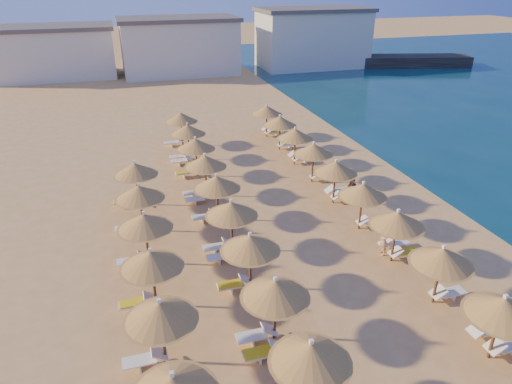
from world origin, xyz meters
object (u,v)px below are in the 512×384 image
object	(u,v)px
beachgoer_b	(351,191)
beachgoer_a	(384,240)
parasol_row_west	(231,210)
parasol_row_east	(363,191)
jetty	(367,61)

from	to	relation	value
beachgoer_b	beachgoer_a	world-z (taller)	beachgoer_b
parasol_row_west	parasol_row_east	bearing A→B (deg)	0.00
parasol_row_east	parasol_row_west	bearing A→B (deg)	180.00
parasol_row_east	beachgoer_a	xyz separation A→B (m)	(-0.12, -2.59, -1.44)
jetty	parasol_row_west	distance (m)	52.38
parasol_row_east	beachgoer_a	distance (m)	2.97
parasol_row_east	parasol_row_west	distance (m)	7.11
parasol_row_east	beachgoer_a	size ratio (longest dim) A/B	21.36
jetty	parasol_row_west	world-z (taller)	parasol_row_west
jetty	parasol_row_east	bearing A→B (deg)	-105.20
parasol_row_west	beachgoer_b	bearing A→B (deg)	19.18
parasol_row_east	beachgoer_b	world-z (taller)	parasol_row_east
parasol_row_east	jetty	bearing A→B (deg)	60.14
parasol_row_east	parasol_row_west	xyz separation A→B (m)	(-7.11, 0.00, 0.00)
jetty	beachgoer_b	world-z (taller)	beachgoer_b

